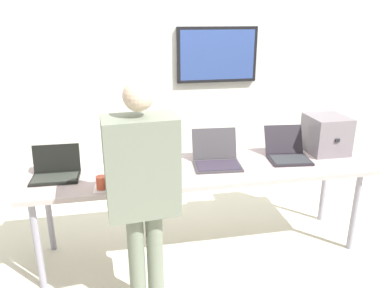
# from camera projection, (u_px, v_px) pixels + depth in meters

# --- Properties ---
(ground) EXTENTS (8.00, 8.00, 0.04)m
(ground) POSITION_uv_depth(u_px,v_px,m) (202.00, 250.00, 3.30)
(ground) COLOR beige
(back_wall) EXTENTS (8.00, 0.11, 2.68)m
(back_wall) POSITION_uv_depth(u_px,v_px,m) (180.00, 76.00, 3.90)
(back_wall) COLOR beige
(back_wall) RESTS_ON ground
(workbench) EXTENTS (2.77, 0.70, 0.78)m
(workbench) POSITION_uv_depth(u_px,v_px,m) (202.00, 173.00, 3.05)
(workbench) COLOR #B3A09E
(workbench) RESTS_ON ground
(equipment_box) EXTENTS (0.33, 0.36, 0.33)m
(equipment_box) POSITION_uv_depth(u_px,v_px,m) (326.00, 134.00, 3.33)
(equipment_box) COLOR slate
(equipment_box) RESTS_ON workbench
(laptop_station_0) EXTENTS (0.36, 0.27, 0.23)m
(laptop_station_0) POSITION_uv_depth(u_px,v_px,m) (56.00, 170.00, 2.83)
(laptop_station_0) COLOR black
(laptop_station_0) RESTS_ON workbench
(laptop_station_1) EXTENTS (0.35, 0.28, 0.24)m
(laptop_station_1) POSITION_uv_depth(u_px,v_px,m) (139.00, 164.00, 2.95)
(laptop_station_1) COLOR #242824
(laptop_station_1) RESTS_ON workbench
(laptop_station_2) EXTENTS (0.40, 0.39, 0.27)m
(laptop_station_2) POSITION_uv_depth(u_px,v_px,m) (216.00, 157.00, 3.08)
(laptop_station_2) COLOR #3B393D
(laptop_station_2) RESTS_ON workbench
(laptop_station_3) EXTENTS (0.37, 0.41, 0.25)m
(laptop_station_3) POSITION_uv_depth(u_px,v_px,m) (287.00, 152.00, 3.21)
(laptop_station_3) COLOR black
(laptop_station_3) RESTS_ON workbench
(person) EXTENTS (0.46, 0.61, 1.61)m
(person) POSITION_uv_depth(u_px,v_px,m) (142.00, 183.00, 2.30)
(person) COLOR slate
(person) RESTS_ON ground
(coffee_mug) EXTENTS (0.07, 0.07, 0.10)m
(coffee_mug) POSITION_uv_depth(u_px,v_px,m) (101.00, 183.00, 2.64)
(coffee_mug) COLOR #CA4B30
(coffee_mug) RESTS_ON workbench
(paper_sheet) EXTENTS (0.23, 0.31, 0.00)m
(paper_sheet) POSITION_uv_depth(u_px,v_px,m) (110.00, 183.00, 2.74)
(paper_sheet) COLOR white
(paper_sheet) RESTS_ON workbench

